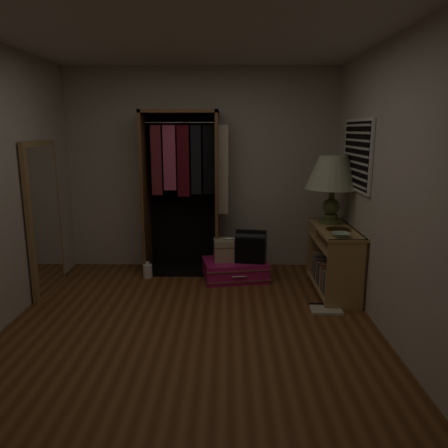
# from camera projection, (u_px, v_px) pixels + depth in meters

# --- Properties ---
(ground) EXTENTS (4.00, 4.00, 0.00)m
(ground) POSITION_uv_depth(u_px,v_px,m) (191.00, 330.00, 4.04)
(ground) COLOR brown
(ground) RESTS_ON ground
(room_walls) EXTENTS (3.52, 4.02, 2.60)m
(room_walls) POSITION_uv_depth(u_px,v_px,m) (197.00, 167.00, 3.76)
(room_walls) COLOR #BCB4A7
(room_walls) RESTS_ON ground
(console_bookshelf) EXTENTS (0.42, 1.12, 0.75)m
(console_bookshelf) POSITION_uv_depth(u_px,v_px,m) (333.00, 257.00, 4.96)
(console_bookshelf) COLOR #AA8552
(console_bookshelf) RESTS_ON ground
(open_wardrobe) EXTENTS (1.07, 0.50, 2.05)m
(open_wardrobe) POSITION_uv_depth(u_px,v_px,m) (186.00, 178.00, 5.51)
(open_wardrobe) COLOR brown
(open_wardrobe) RESTS_ON ground
(floor_mirror) EXTENTS (0.06, 0.80, 1.70)m
(floor_mirror) POSITION_uv_depth(u_px,v_px,m) (44.00, 218.00, 4.85)
(floor_mirror) COLOR #9D7A4C
(floor_mirror) RESTS_ON ground
(pink_suitcase) EXTENTS (0.86, 0.69, 0.24)m
(pink_suitcase) POSITION_uv_depth(u_px,v_px,m) (235.00, 269.00, 5.41)
(pink_suitcase) COLOR #C31767
(pink_suitcase) RESTS_ON ground
(train_case) EXTENTS (0.41, 0.30, 0.28)m
(train_case) POSITION_uv_depth(u_px,v_px,m) (230.00, 250.00, 5.37)
(train_case) COLOR tan
(train_case) RESTS_ON pink_suitcase
(black_bag) EXTENTS (0.40, 0.29, 0.40)m
(black_bag) POSITION_uv_depth(u_px,v_px,m) (251.00, 245.00, 5.30)
(black_bag) COLOR black
(black_bag) RESTS_ON pink_suitcase
(table_lamp) EXTENTS (0.71, 0.71, 0.78)m
(table_lamp) POSITION_uv_depth(u_px,v_px,m) (333.00, 174.00, 4.98)
(table_lamp) COLOR #475428
(table_lamp) RESTS_ON console_bookshelf
(brass_tray) EXTENTS (0.31, 0.31, 0.02)m
(brass_tray) POSITION_uv_depth(u_px,v_px,m) (338.00, 230.00, 4.72)
(brass_tray) COLOR #A0743D
(brass_tray) RESTS_ON console_bookshelf
(ceramic_bowl) EXTENTS (0.20, 0.20, 0.04)m
(ceramic_bowl) POSITION_uv_depth(u_px,v_px,m) (341.00, 235.00, 4.42)
(ceramic_bowl) COLOR #9DBDA3
(ceramic_bowl) RESTS_ON console_bookshelf
(white_jug) EXTENTS (0.13, 0.13, 0.20)m
(white_jug) POSITION_uv_depth(u_px,v_px,m) (148.00, 271.00, 5.46)
(white_jug) COLOR white
(white_jug) RESTS_ON ground
(floor_book) EXTENTS (0.33, 0.27, 0.03)m
(floor_book) POSITION_uv_depth(u_px,v_px,m) (326.00, 309.00, 4.49)
(floor_book) COLOR beige
(floor_book) RESTS_ON ground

